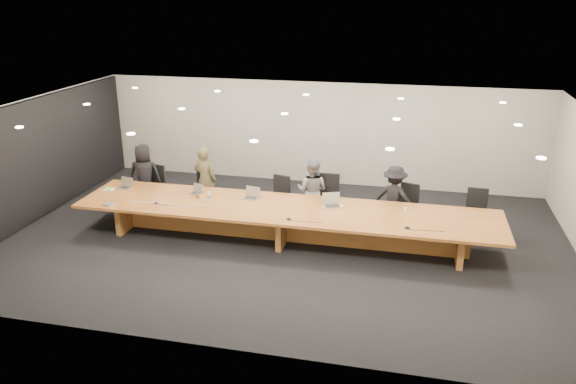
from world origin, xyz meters
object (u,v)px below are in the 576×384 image
(mic_right, at_px, (407,227))
(water_bottle, at_px, (209,197))
(laptop_a, at_px, (124,183))
(av_box, at_px, (109,204))
(amber_mug, at_px, (198,196))
(paper_cup_near, at_px, (342,207))
(paper_cup_far, at_px, (405,210))
(chair_far_left, at_px, (153,186))
(person_c, at_px, (312,191))
(person_a, at_px, (144,176))
(laptop_c, at_px, (250,193))
(laptop_d, at_px, (332,201))
(mic_left, at_px, (156,203))
(chair_right, at_px, (406,207))
(chair_left, at_px, (201,191))
(conference_table, at_px, (285,218))
(chair_mid_left, at_px, (278,197))
(person_b, at_px, (205,180))
(chair_mid_right, at_px, (328,199))
(mic_center, at_px, (289,219))
(laptop_b, at_px, (195,189))
(person_d, at_px, (394,198))
(chair_far_right, at_px, (476,213))

(mic_right, bearing_deg, water_bottle, 173.22)
(laptop_a, height_order, av_box, laptop_a)
(amber_mug, relative_size, paper_cup_near, 1.09)
(paper_cup_far, relative_size, mic_right, 0.68)
(chair_far_left, relative_size, person_c, 0.68)
(person_a, distance_m, laptop_c, 3.08)
(chair_far_left, relative_size, person_a, 0.64)
(amber_mug, bearing_deg, laptop_d, 2.17)
(person_c, relative_size, mic_left, 14.20)
(chair_right, xyz_separation_m, laptop_a, (-6.44, -0.88, 0.36))
(chair_left, xyz_separation_m, laptop_a, (-1.57, -0.83, 0.36))
(conference_table, bearing_deg, mic_right, -11.27)
(chair_mid_left, distance_m, laptop_c, 1.01)
(chair_mid_left, xyz_separation_m, amber_mug, (-1.57, -1.04, 0.28))
(person_c, distance_m, water_bottle, 2.37)
(chair_far_left, bearing_deg, person_b, 6.41)
(chair_left, height_order, mic_left, chair_left)
(chair_mid_right, height_order, laptop_a, chair_mid_right)
(amber_mug, height_order, mic_center, amber_mug)
(laptop_d, xyz_separation_m, paper_cup_far, (1.52, 0.07, -0.10))
(conference_table, relative_size, paper_cup_near, 109.26)
(mic_right, bearing_deg, person_b, 160.56)
(chair_mid_left, xyz_separation_m, mic_right, (3.01, -1.71, 0.25))
(laptop_b, bearing_deg, person_a, 176.82)
(mic_right, bearing_deg, person_d, 101.36)
(person_a, distance_m, mic_center, 4.43)
(chair_far_left, xyz_separation_m, amber_mug, (1.65, -1.14, 0.28))
(chair_far_left, xyz_separation_m, paper_cup_near, (4.85, -1.11, 0.28))
(laptop_b, distance_m, mic_center, 2.57)
(mic_center, bearing_deg, paper_cup_near, 38.94)
(chair_right, height_order, laptop_d, laptop_d)
(person_a, bearing_deg, person_b, 163.30)
(chair_mid_right, bearing_deg, conference_table, -124.30)
(paper_cup_far, bearing_deg, water_bottle, -175.28)
(person_d, height_order, av_box, person_d)
(chair_far_left, xyz_separation_m, mic_left, (0.88, -1.66, 0.25))
(chair_mid_left, height_order, chair_far_right, chair_far_right)
(chair_far_left, height_order, person_a, person_a)
(person_c, relative_size, laptop_b, 5.21)
(chair_far_left, bearing_deg, chair_right, 10.67)
(chair_far_right, relative_size, laptop_d, 2.83)
(chair_right, distance_m, mic_center, 2.95)
(laptop_d, xyz_separation_m, paper_cup_near, (0.21, -0.08, -0.11))
(chair_far_right, bearing_deg, person_b, -178.43)
(chair_left, distance_m, laptop_b, 0.92)
(person_c, xyz_separation_m, mic_right, (2.19, -1.67, 0.01))
(chair_far_left, distance_m, amber_mug, 2.02)
(laptop_c, xyz_separation_m, mic_center, (1.08, -0.95, -0.12))
(person_b, xyz_separation_m, mic_left, (-0.55, -1.54, -0.06))
(chair_mid_right, bearing_deg, laptop_b, -166.70)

